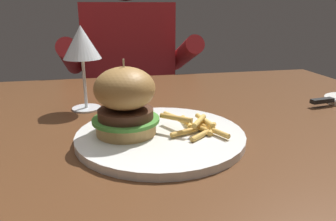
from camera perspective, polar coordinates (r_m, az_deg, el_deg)
The scene contains 6 objects.
dining_table at distance 0.75m, azimuth 2.06°, elevation -7.66°, with size 1.16×0.86×0.74m.
main_plate at distance 0.58m, azimuth -1.33°, elevation -4.47°, with size 0.30×0.30×0.01m, color white.
burger_sandwich at distance 0.56m, azimuth -7.48°, elevation 1.65°, with size 0.12×0.12×0.13m.
fries_pile at distance 0.58m, azimuth 4.86°, elevation -2.55°, with size 0.11×0.11×0.03m.
wine_glass at distance 0.75m, azimuth -14.82°, elevation 11.00°, with size 0.08×0.08×0.19m.
diner_person at distance 1.43m, azimuth -6.71°, elevation 1.23°, with size 0.51×0.36×1.18m.
Camera 1 is at (-0.16, -0.66, 0.97)m, focal length 35.00 mm.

